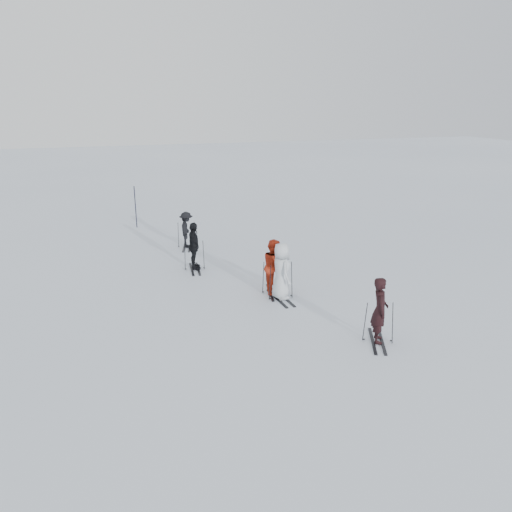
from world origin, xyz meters
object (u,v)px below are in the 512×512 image
(piste_marker, at_px, (135,207))
(skier_red, at_px, (274,267))
(skier_uphill_far, at_px, (186,230))
(skier_near_dark, at_px, (380,311))
(skier_uphill_left, at_px, (194,247))
(skier_grey, at_px, (281,272))

(piste_marker, bearing_deg, skier_red, -72.04)
(skier_red, bearing_deg, skier_uphill_far, 27.99)
(skier_uphill_far, xyz_separation_m, piste_marker, (-1.77, 4.47, 0.28))
(skier_near_dark, distance_m, skier_uphill_far, 11.19)
(skier_red, bearing_deg, skier_uphill_left, 44.71)
(skier_near_dark, relative_size, piste_marker, 0.85)
(skier_red, distance_m, skier_uphill_left, 3.89)
(skier_uphill_far, bearing_deg, piste_marker, 36.39)
(skier_uphill_far, bearing_deg, skier_red, -149.91)
(skier_near_dark, height_order, skier_grey, skier_grey)
(skier_red, height_order, piste_marker, piste_marker)
(skier_near_dark, bearing_deg, piste_marker, 43.02)
(skier_near_dark, distance_m, skier_uphill_left, 8.36)
(skier_grey, xyz_separation_m, piste_marker, (-3.57, 11.44, 0.13))
(skier_grey, xyz_separation_m, skier_uphill_left, (-2.11, 3.85, -0.02))
(skier_red, xyz_separation_m, skier_uphill_far, (-1.76, 6.42, -0.14))
(piste_marker, bearing_deg, skier_grey, -72.65)
(skier_red, height_order, skier_uphill_left, skier_red)
(skier_grey, bearing_deg, piste_marker, 15.65)
(skier_grey, height_order, skier_uphill_far, skier_grey)
(skier_uphill_left, bearing_deg, skier_uphill_far, 1.07)
(skier_near_dark, xyz_separation_m, skier_uphill_far, (-3.19, 10.72, -0.12))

